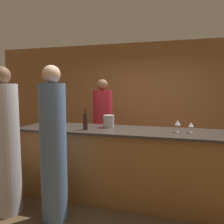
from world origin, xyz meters
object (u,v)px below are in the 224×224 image
at_px(guest_0, 53,149).
at_px(ice_bucket, 109,121).
at_px(wine_bottle_0, 85,121).
at_px(guest_1, 5,146).
at_px(bartender, 103,130).

relative_size(guest_0, ice_bucket, 10.09).
xyz_separation_m(wine_bottle_0, ice_bucket, (0.28, 0.29, -0.03)).
xyz_separation_m(guest_1, wine_bottle_0, (0.90, 0.63, 0.29)).
bearing_deg(guest_1, ice_bucket, 37.68).
height_order(bartender, guest_1, guest_1).
bearing_deg(guest_1, guest_0, 2.38).
bearing_deg(wine_bottle_0, guest_0, -107.72).
bearing_deg(ice_bucket, wine_bottle_0, -134.78).
xyz_separation_m(bartender, guest_0, (-0.11, -1.72, 0.06)).
height_order(guest_0, wine_bottle_0, guest_0).
height_order(bartender, ice_bucket, bartender).
xyz_separation_m(bartender, wine_bottle_0, (0.09, -1.12, 0.34)).
height_order(bartender, guest_0, guest_0).
height_order(guest_1, wine_bottle_0, guest_1).
distance_m(bartender, wine_bottle_0, 1.17).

